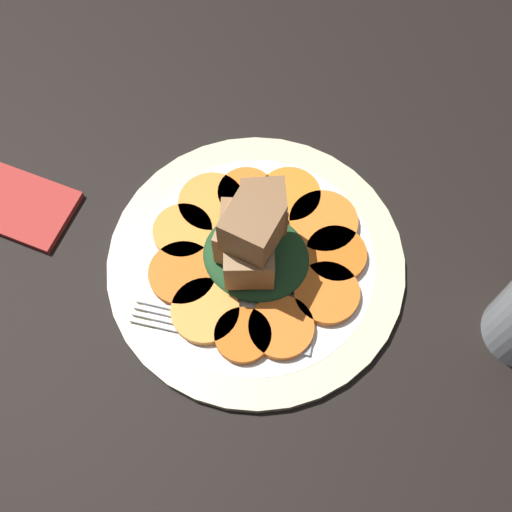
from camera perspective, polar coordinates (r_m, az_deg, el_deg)
table_slab at (r=64.69cm, az=-0.00°, el=-1.16°), size 120.00×120.00×2.00cm
plate at (r=63.30cm, az=-0.00°, el=-0.60°), size 29.28×29.28×1.05cm
carrot_slice_0 at (r=62.11cm, az=-6.54°, el=-1.57°), size 6.58×6.58×0.90cm
carrot_slice_1 at (r=60.48cm, az=-4.53°, el=-4.90°), size 6.47×6.47×0.90cm
carrot_slice_2 at (r=59.53cm, az=-1.18°, el=-7.07°), size 5.31×5.31×0.90cm
carrot_slice_3 at (r=59.81cm, az=2.25°, el=-6.35°), size 6.13×6.13×0.90cm
carrot_slice_4 at (r=61.30cm, az=6.30°, el=-3.31°), size 6.29×6.29×0.90cm
carrot_slice_5 at (r=63.02cm, az=7.12°, el=0.13°), size 5.99×5.99×0.90cm
carrot_slice_6 at (r=64.49cm, az=6.01°, el=3.02°), size 6.89×6.89×0.90cm
carrot_slice_7 at (r=65.73cm, az=3.00°, el=5.41°), size 6.32×6.32×0.90cm
carrot_slice_8 at (r=65.75cm, az=-0.86°, el=5.57°), size 5.87×5.87×0.90cm
carrot_slice_9 at (r=65.36cm, az=-3.98°, el=4.75°), size 6.72×6.72×0.90cm
carrot_slice_10 at (r=63.94cm, az=-6.64°, el=1.94°), size 5.95×5.95×0.90cm
center_pile at (r=59.08cm, az=-0.46°, el=1.32°), size 10.44×9.39×10.63cm
fork at (r=60.10cm, az=-3.56°, el=-6.48°), size 17.15×4.26×0.40cm
napkin at (r=71.05cm, az=-20.70°, el=4.39°), size 12.25×7.35×0.80cm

